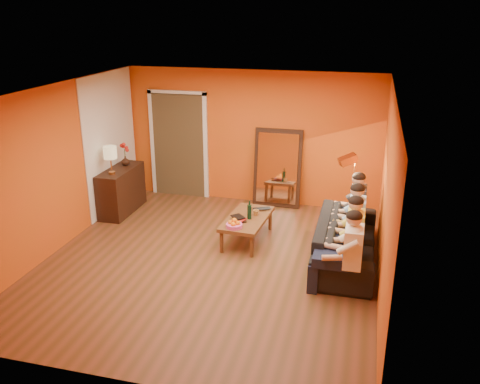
% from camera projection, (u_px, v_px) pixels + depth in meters
% --- Properties ---
extents(room_shell, '(5.00, 5.50, 2.60)m').
position_uv_depth(room_shell, '(216.00, 174.00, 7.70)').
color(room_shell, brown).
rests_on(room_shell, ground).
extents(white_accent, '(0.02, 1.90, 2.58)m').
position_uv_depth(white_accent, '(111.00, 142.00, 9.54)').
color(white_accent, white).
rests_on(white_accent, wall_left).
extents(doorway_recess, '(1.06, 0.30, 2.10)m').
position_uv_depth(doorway_recess, '(181.00, 144.00, 10.38)').
color(doorway_recess, '#3F2D19').
rests_on(doorway_recess, floor).
extents(door_jamb_left, '(0.08, 0.06, 2.20)m').
position_uv_depth(door_jamb_left, '(153.00, 144.00, 10.40)').
color(door_jamb_left, white).
rests_on(door_jamb_left, wall_back).
extents(door_jamb_right, '(0.08, 0.06, 2.20)m').
position_uv_depth(door_jamb_right, '(206.00, 147.00, 10.13)').
color(door_jamb_right, white).
rests_on(door_jamb_right, wall_back).
extents(door_header, '(1.22, 0.06, 0.08)m').
position_uv_depth(door_header, '(177.00, 92.00, 9.90)').
color(door_header, white).
rests_on(door_header, wall_back).
extents(mirror_frame, '(0.92, 0.27, 1.51)m').
position_uv_depth(mirror_frame, '(278.00, 168.00, 9.81)').
color(mirror_frame, black).
rests_on(mirror_frame, floor).
extents(mirror_glass, '(0.78, 0.21, 1.35)m').
position_uv_depth(mirror_glass, '(277.00, 169.00, 9.77)').
color(mirror_glass, white).
rests_on(mirror_glass, mirror_frame).
extents(sideboard, '(0.44, 1.18, 0.85)m').
position_uv_depth(sideboard, '(122.00, 190.00, 9.60)').
color(sideboard, black).
rests_on(sideboard, floor).
extents(table_lamp, '(0.24, 0.24, 0.51)m').
position_uv_depth(table_lamp, '(111.00, 160.00, 9.09)').
color(table_lamp, beige).
rests_on(table_lamp, sideboard).
extents(sofa, '(2.25, 0.88, 0.66)m').
position_uv_depth(sofa, '(346.00, 240.00, 7.77)').
color(sofa, black).
rests_on(sofa, floor).
extents(coffee_table, '(0.70, 1.26, 0.42)m').
position_uv_depth(coffee_table, '(247.00, 229.00, 8.46)').
color(coffee_table, brown).
rests_on(coffee_table, floor).
extents(floor_lamp, '(0.37, 0.34, 1.44)m').
position_uv_depth(floor_lamp, '(352.00, 199.00, 8.35)').
color(floor_lamp, '#D0813D').
rests_on(floor_lamp, floor).
extents(dog, '(0.50, 0.65, 0.67)m').
position_uv_depth(dog, '(338.00, 242.00, 7.69)').
color(dog, '#9B7946').
rests_on(dog, floor).
extents(person_far_left, '(0.70, 0.44, 1.22)m').
position_uv_depth(person_far_left, '(353.00, 254.00, 6.73)').
color(person_far_left, white).
rests_on(person_far_left, sofa).
extents(person_mid_left, '(0.70, 0.44, 1.22)m').
position_uv_depth(person_mid_left, '(355.00, 237.00, 7.23)').
color(person_mid_left, '#DBC749').
rests_on(person_mid_left, sofa).
extents(person_mid_right, '(0.70, 0.44, 1.22)m').
position_uv_depth(person_mid_right, '(356.00, 222.00, 7.73)').
color(person_mid_right, '#96BCE9').
rests_on(person_mid_right, sofa).
extents(person_far_right, '(0.70, 0.44, 1.22)m').
position_uv_depth(person_far_right, '(358.00, 209.00, 8.23)').
color(person_far_right, '#2E2E33').
rests_on(person_far_right, sofa).
extents(fruit_bowl, '(0.26, 0.26, 0.16)m').
position_uv_depth(fruit_bowl, '(234.00, 223.00, 7.97)').
color(fruit_bowl, '#E14FA1').
rests_on(fruit_bowl, coffee_table).
extents(wine_bottle, '(0.07, 0.07, 0.31)m').
position_uv_depth(wine_bottle, '(249.00, 210.00, 8.28)').
color(wine_bottle, black).
rests_on(wine_bottle, coffee_table).
extents(tumbler, '(0.11, 0.11, 0.09)m').
position_uv_depth(tumbler, '(256.00, 213.00, 8.45)').
color(tumbler, '#B27F3F').
rests_on(tumbler, coffee_table).
extents(laptop, '(0.37, 0.31, 0.02)m').
position_uv_depth(laptop, '(262.00, 210.00, 8.66)').
color(laptop, black).
rests_on(laptop, coffee_table).
extents(book_lower, '(0.29, 0.32, 0.02)m').
position_uv_depth(book_lower, '(233.00, 220.00, 8.24)').
color(book_lower, black).
rests_on(book_lower, coffee_table).
extents(book_mid, '(0.26, 0.29, 0.02)m').
position_uv_depth(book_mid, '(234.00, 219.00, 8.24)').
color(book_mid, red).
rests_on(book_mid, book_lower).
extents(book_upper, '(0.28, 0.28, 0.02)m').
position_uv_depth(book_upper, '(233.00, 218.00, 8.22)').
color(book_upper, black).
rests_on(book_upper, book_mid).
extents(vase, '(0.17, 0.17, 0.17)m').
position_uv_depth(vase, '(125.00, 161.00, 9.65)').
color(vase, black).
rests_on(vase, sideboard).
extents(flowers, '(0.17, 0.17, 0.45)m').
position_uv_depth(flowers, '(124.00, 148.00, 9.56)').
color(flowers, red).
rests_on(flowers, vase).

